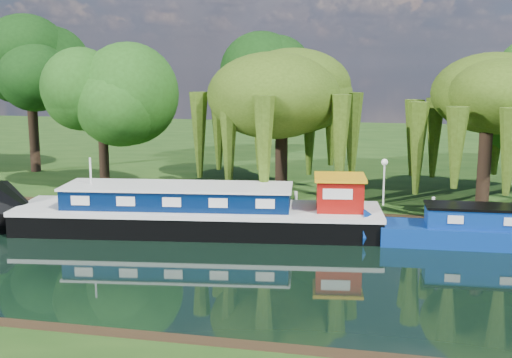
# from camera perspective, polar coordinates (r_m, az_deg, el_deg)

# --- Properties ---
(ground) EXTENTS (120.00, 120.00, 0.00)m
(ground) POSITION_cam_1_polar(r_m,az_deg,el_deg) (25.71, 9.66, -8.26)
(ground) COLOR black
(far_bank) EXTENTS (120.00, 52.00, 0.45)m
(far_bank) POSITION_cam_1_polar(r_m,az_deg,el_deg) (58.92, 11.13, 2.42)
(far_bank) COLOR #18390F
(far_bank) RESTS_ON ground
(dutch_barge) EXTENTS (18.01, 6.22, 3.72)m
(dutch_barge) POSITION_cam_1_polar(r_m,az_deg,el_deg) (31.32, -4.91, -3.02)
(dutch_barge) COLOR black
(dutch_barge) RESTS_ON ground
(red_dinghy) EXTENTS (3.12, 2.47, 0.58)m
(red_dinghy) POSITION_cam_1_polar(r_m,az_deg,el_deg) (32.85, -4.61, -4.04)
(red_dinghy) COLOR maroon
(red_dinghy) RESTS_ON ground
(willow_left) EXTENTS (6.65, 6.65, 7.97)m
(willow_left) POSITION_cam_1_polar(r_m,az_deg,el_deg) (36.19, 2.31, 7.32)
(willow_left) COLOR black
(willow_left) RESTS_ON far_bank
(willow_right) EXTENTS (6.05, 6.05, 7.37)m
(willow_right) POSITION_cam_1_polar(r_m,az_deg,el_deg) (36.02, 19.92, 6.05)
(willow_right) COLOR black
(willow_right) RESTS_ON far_bank
(tree_far_left) EXTENTS (5.31, 5.31, 8.56)m
(tree_far_left) POSITION_cam_1_polar(r_m,az_deg,el_deg) (39.56, -13.60, 7.39)
(tree_far_left) COLOR black
(tree_far_left) RESTS_ON far_bank
(tree_far_back) EXTENTS (5.87, 5.87, 9.87)m
(tree_far_back) POSITION_cam_1_polar(r_m,az_deg,el_deg) (48.02, -19.44, 8.78)
(tree_far_back) COLOR black
(tree_far_back) RESTS_ON far_bank
(tree_far_mid) EXTENTS (5.36, 5.36, 8.76)m
(tree_far_mid) POSITION_cam_1_polar(r_m,az_deg,el_deg) (41.07, 2.45, 8.03)
(tree_far_mid) COLOR black
(tree_far_mid) RESTS_ON far_bank
(lamppost) EXTENTS (0.36, 0.36, 2.56)m
(lamppost) POSITION_cam_1_polar(r_m,az_deg,el_deg) (35.34, 11.34, 0.82)
(lamppost) COLOR silver
(lamppost) RESTS_ON far_bank
(mooring_posts) EXTENTS (19.16, 0.16, 1.00)m
(mooring_posts) POSITION_cam_1_polar(r_m,az_deg,el_deg) (33.58, 9.49, -2.16)
(mooring_posts) COLOR silver
(mooring_posts) RESTS_ON far_bank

